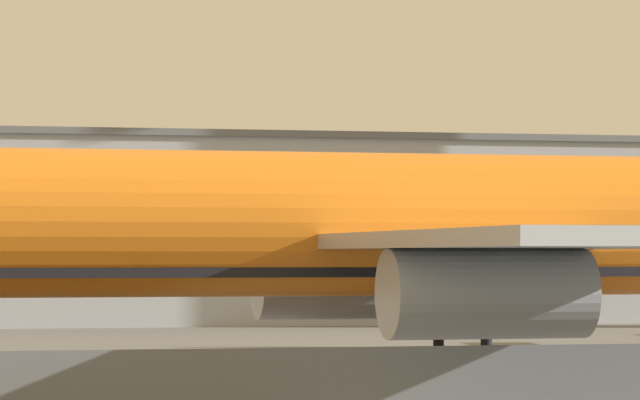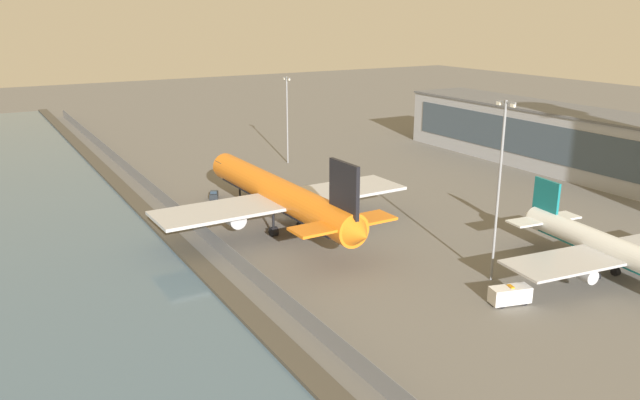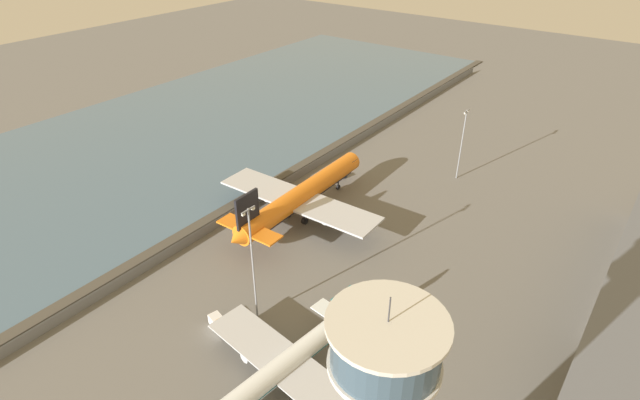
{
  "view_description": "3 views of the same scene",
  "coord_description": "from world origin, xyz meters",
  "px_view_note": "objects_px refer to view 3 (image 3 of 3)",
  "views": [
    {
      "loc": [
        -11.67,
        -66.97,
        5.12
      ],
      "look_at": [
        2.75,
        -4.63,
        7.03
      ],
      "focal_mm": 105.0,
      "sensor_mm": 36.0,
      "label": 1
    },
    {
      "loc": [
        96.79,
        -47.51,
        35.59
      ],
      "look_at": [
        3.7,
        6.35,
        3.19
      ],
      "focal_mm": 35.0,
      "sensor_mm": 36.0,
      "label": 2
    },
    {
      "loc": [
        89.76,
        65.75,
        69.7
      ],
      "look_at": [
        3.43,
        1.17,
        4.89
      ],
      "focal_mm": 28.0,
      "sensor_mm": 36.0,
      "label": 3
    }
  ],
  "objects_px": {
    "baggage_tug": "(341,176)",
    "apron_light_mast_apron_west": "(462,141)",
    "passenger_jet_white_teal": "(281,368)",
    "ops_van": "(219,324)",
    "apron_light_mast_apron_east": "(253,261)",
    "cargo_jet_orange": "(302,195)"
  },
  "relations": [
    {
      "from": "cargo_jet_orange",
      "to": "apron_light_mast_apron_east",
      "type": "xyz_separation_m",
      "value": [
        33.74,
        15.74,
        7.74
      ]
    },
    {
      "from": "passenger_jet_white_teal",
      "to": "ops_van",
      "type": "distance_m",
      "value": 18.29
    },
    {
      "from": "baggage_tug",
      "to": "apron_light_mast_apron_east",
      "type": "bearing_deg",
      "value": 18.83
    },
    {
      "from": "passenger_jet_white_teal",
      "to": "apron_light_mast_apron_west",
      "type": "distance_m",
      "value": 86.6
    },
    {
      "from": "passenger_jet_white_teal",
      "to": "ops_van",
      "type": "height_order",
      "value": "passenger_jet_white_teal"
    },
    {
      "from": "cargo_jet_orange",
      "to": "baggage_tug",
      "type": "relative_size",
      "value": 14.56
    },
    {
      "from": "cargo_jet_orange",
      "to": "baggage_tug",
      "type": "distance_m",
      "value": 23.56
    },
    {
      "from": "cargo_jet_orange",
      "to": "passenger_jet_white_teal",
      "type": "height_order",
      "value": "cargo_jet_orange"
    },
    {
      "from": "cargo_jet_orange",
      "to": "apron_light_mast_apron_east",
      "type": "relative_size",
      "value": 2.09
    },
    {
      "from": "ops_van",
      "to": "apron_light_mast_apron_east",
      "type": "height_order",
      "value": "apron_light_mast_apron_east"
    },
    {
      "from": "ops_van",
      "to": "baggage_tug",
      "type": "bearing_deg",
      "value": -166.04
    },
    {
      "from": "baggage_tug",
      "to": "ops_van",
      "type": "height_order",
      "value": "ops_van"
    },
    {
      "from": "baggage_tug",
      "to": "passenger_jet_white_teal",
      "type": "bearing_deg",
      "value": 27.04
    },
    {
      "from": "passenger_jet_white_teal",
      "to": "apron_light_mast_apron_east",
      "type": "distance_m",
      "value": 19.54
    },
    {
      "from": "passenger_jet_white_teal",
      "to": "ops_van",
      "type": "xyz_separation_m",
      "value": [
        -2.64,
        -17.86,
        -2.93
      ]
    },
    {
      "from": "apron_light_mast_apron_west",
      "to": "passenger_jet_white_teal",
      "type": "bearing_deg",
      "value": 4.35
    },
    {
      "from": "cargo_jet_orange",
      "to": "passenger_jet_white_teal",
      "type": "xyz_separation_m",
      "value": [
        43.01,
        30.04,
        -1.81
      ]
    },
    {
      "from": "ops_van",
      "to": "apron_light_mast_apron_east",
      "type": "bearing_deg",
      "value": 151.74
    },
    {
      "from": "passenger_jet_white_teal",
      "to": "apron_light_mast_apron_east",
      "type": "bearing_deg",
      "value": -122.96
    },
    {
      "from": "baggage_tug",
      "to": "apron_light_mast_apron_west",
      "type": "height_order",
      "value": "apron_light_mast_apron_west"
    },
    {
      "from": "baggage_tug",
      "to": "ops_van",
      "type": "xyz_separation_m",
      "value": [
        63.07,
        15.68,
        0.47
      ]
    },
    {
      "from": "baggage_tug",
      "to": "apron_light_mast_apron_east",
      "type": "height_order",
      "value": "apron_light_mast_apron_east"
    }
  ]
}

